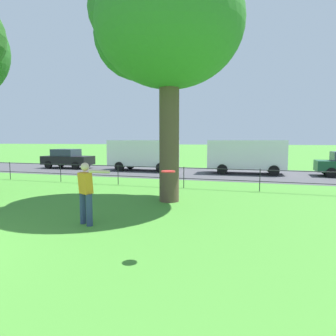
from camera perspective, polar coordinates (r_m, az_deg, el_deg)
street_strip at (r=20.94m, az=-1.79°, el=-0.71°), size 80.00×7.55×0.01m
park_fence at (r=14.97m, az=-9.74°, el=-0.69°), size 34.32×0.04×1.00m
tree_small_lawn at (r=11.62m, az=-1.60°, el=25.77°), size 5.77×5.33×8.53m
person_thrower at (r=8.04m, az=-15.70°, el=-4.41°), size 0.74×0.68×1.66m
frisbee at (r=5.52m, az=0.04°, el=-0.69°), size 0.38×0.38×0.03m
car_black_center at (r=24.92m, az=-19.05°, el=1.77°), size 4.02×1.86×1.54m
panel_van_far_right at (r=21.73m, az=-4.80°, el=2.85°), size 5.02×2.15×2.24m
panel_van_left at (r=20.29m, az=15.07°, el=2.50°), size 5.07×2.24×2.24m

